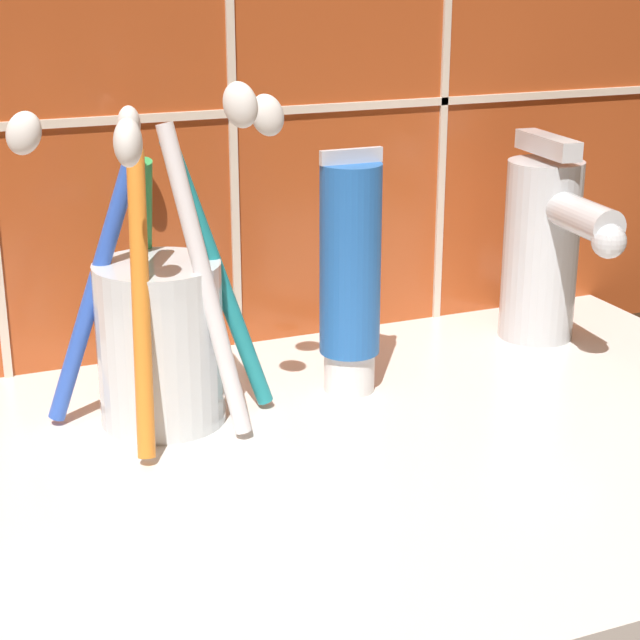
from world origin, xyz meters
TOP-DOWN VIEW (x-y plane):
  - sink_counter at (0.00, 0.00)cm, footprint 57.83×35.11cm
  - tile_wall_backsplash at (0.01, 17.80)cm, footprint 67.83×1.72cm
  - toothbrush_cup at (-5.94, 7.39)cm, footprint 14.33×14.77cm
  - toothpaste_tube at (5.02, 7.43)cm, footprint 3.61×3.44cm
  - sink_faucet at (20.07, 10.49)cm, footprint 4.84×11.60cm

SIDE VIEW (x-z plane):
  - sink_counter at x=0.00cm, z-range 0.00..2.00cm
  - toothbrush_cup at x=-5.94cm, z-range -1.85..16.67cm
  - sink_faucet at x=20.07cm, z-range 1.83..15.08cm
  - toothpaste_tube at x=5.02cm, z-range 1.93..15.95cm
  - tile_wall_backsplash at x=0.01cm, z-range 0.01..44.37cm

